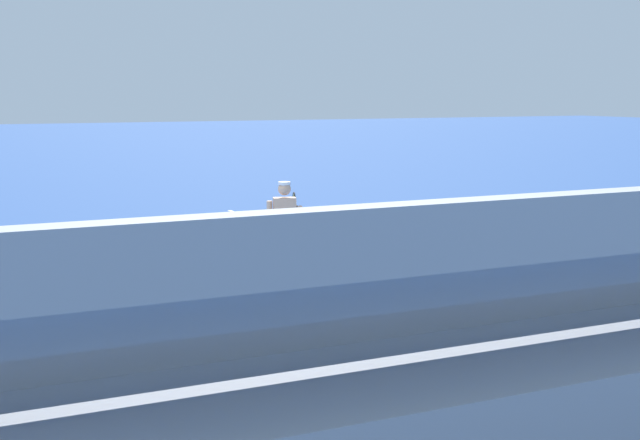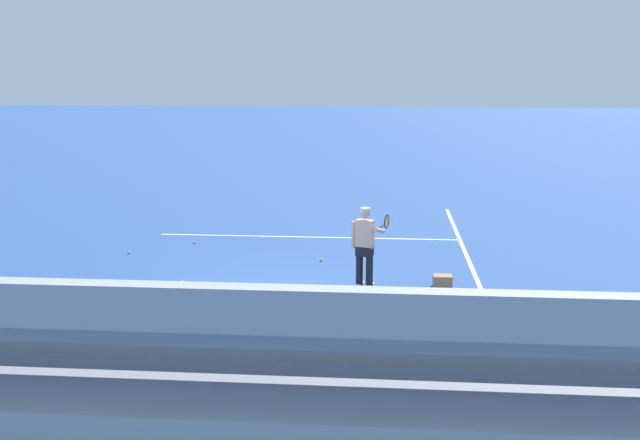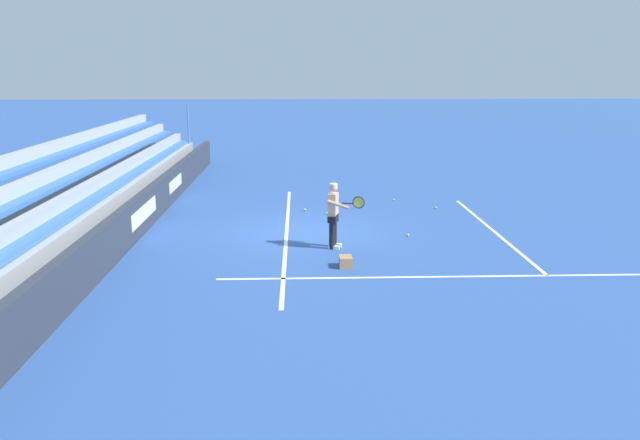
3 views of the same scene
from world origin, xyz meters
The scene contains 11 objects.
ground_plane centered at (0.00, 0.00, 0.00)m, with size 160.00×160.00×0.00m, color #2D5193.
court_baseline_white centered at (0.00, -0.50, 0.00)m, with size 12.00×0.10×0.01m, color white.
court_sideline_white centered at (4.11, 4.00, 0.00)m, with size 0.10×12.00×0.01m, color white.
court_service_line_white centered at (0.00, 5.50, 0.00)m, with size 8.22×0.10×0.01m, color white.
back_wall_sponsor_board centered at (-0.01, -4.66, 0.55)m, with size 27.27×0.25×1.10m.
bleacher_stand centered at (0.00, -6.48, 0.73)m, with size 25.90×2.40×2.95m.
tennis_player centered at (1.69, 0.77, 0.89)m, with size 0.78×0.94×1.71m.
ball_box_cardboard centered at (3.32, 0.96, 0.13)m, with size 0.40×0.30×0.26m, color #A87F51.
tennis_ball_by_box centered at (-2.76, 0.06, 0.03)m, with size 0.07×0.07×0.07m, color #CCE533.
tennis_ball_near_player centered at (-2.22, 0.77, 0.03)m, with size 0.07×0.07×0.07m, color #CCE533.
tennis_ball_midcourt centered at (0.59, 2.92, 0.03)m, with size 0.07×0.07×0.07m, color #CCE533.
Camera 1 is at (-4.05, -12.32, 3.15)m, focal length 50.00 mm.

